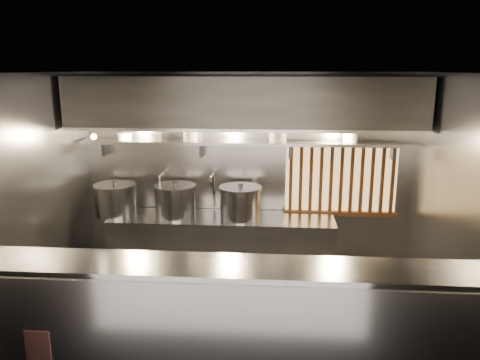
# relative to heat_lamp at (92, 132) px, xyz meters

# --- Properties ---
(floor) EXTENTS (4.50, 4.50, 0.00)m
(floor) POSITION_rel_heat_lamp_xyz_m (1.90, -0.85, -2.07)
(floor) COLOR black
(floor) RESTS_ON ground
(ceiling) EXTENTS (4.50, 4.50, 0.00)m
(ceiling) POSITION_rel_heat_lamp_xyz_m (1.90, -0.85, 0.73)
(ceiling) COLOR black
(ceiling) RESTS_ON wall_back
(wall_back) EXTENTS (4.50, 0.00, 4.50)m
(wall_back) POSITION_rel_heat_lamp_xyz_m (1.90, 0.65, -0.67)
(wall_back) COLOR gray
(wall_back) RESTS_ON floor
(wall_left) EXTENTS (0.00, 3.00, 3.00)m
(wall_left) POSITION_rel_heat_lamp_xyz_m (-0.35, -0.85, -0.67)
(wall_left) COLOR gray
(wall_left) RESTS_ON floor
(wall_right) EXTENTS (0.00, 3.00, 3.00)m
(wall_right) POSITION_rel_heat_lamp_xyz_m (4.15, -0.85, -0.67)
(wall_right) COLOR gray
(wall_right) RESTS_ON floor
(serving_counter) EXTENTS (4.50, 0.56, 1.13)m
(serving_counter) POSITION_rel_heat_lamp_xyz_m (1.90, -1.81, -1.50)
(serving_counter) COLOR #949499
(serving_counter) RESTS_ON floor
(cooking_bench) EXTENTS (3.00, 0.70, 0.90)m
(cooking_bench) POSITION_rel_heat_lamp_xyz_m (1.60, 0.28, -1.62)
(cooking_bench) COLOR #949499
(cooking_bench) RESTS_ON floor
(bowl_shelf) EXTENTS (4.40, 0.34, 0.04)m
(bowl_shelf) POSITION_rel_heat_lamp_xyz_m (1.90, 0.47, -0.19)
(bowl_shelf) COLOR #949499
(bowl_shelf) RESTS_ON wall_back
(exhaust_hood) EXTENTS (4.40, 0.81, 0.65)m
(exhaust_hood) POSITION_rel_heat_lamp_xyz_m (1.90, 0.25, 0.36)
(exhaust_hood) COLOR #2D2D30
(exhaust_hood) RESTS_ON ceiling
(wood_screen) EXTENTS (1.56, 0.09, 1.04)m
(wood_screen) POSITION_rel_heat_lamp_xyz_m (3.20, 0.60, -0.69)
(wood_screen) COLOR #F6BF6E
(wood_screen) RESTS_ON wall_back
(faucet_left) EXTENTS (0.04, 0.30, 0.50)m
(faucet_left) POSITION_rel_heat_lamp_xyz_m (0.75, 0.52, -0.76)
(faucet_left) COLOR silver
(faucet_left) RESTS_ON wall_back
(faucet_right) EXTENTS (0.04, 0.30, 0.50)m
(faucet_right) POSITION_rel_heat_lamp_xyz_m (1.45, 0.52, -0.76)
(faucet_right) COLOR silver
(faucet_right) RESTS_ON wall_back
(heat_lamp) EXTENTS (0.25, 0.35, 0.20)m
(heat_lamp) POSITION_rel_heat_lamp_xyz_m (0.00, 0.00, 0.00)
(heat_lamp) COLOR #949499
(heat_lamp) RESTS_ON exhaust_hood
(pendant_bulb) EXTENTS (0.09, 0.09, 0.19)m
(pendant_bulb) POSITION_rel_heat_lamp_xyz_m (1.80, 0.35, -0.11)
(pendant_bulb) COLOR #2D2D30
(pendant_bulb) RESTS_ON exhaust_hood
(stock_pot_left) EXTENTS (0.64, 0.64, 0.46)m
(stock_pot_left) POSITION_rel_heat_lamp_xyz_m (0.15, 0.28, -0.95)
(stock_pot_left) COLOR #949499
(stock_pot_left) RESTS_ON cooking_bench
(stock_pot_mid) EXTENTS (0.64, 0.64, 0.47)m
(stock_pot_mid) POSITION_rel_heat_lamp_xyz_m (0.97, 0.26, -0.95)
(stock_pot_mid) COLOR #949499
(stock_pot_mid) RESTS_ON cooking_bench
(stock_pot_right) EXTENTS (0.69, 0.69, 0.47)m
(stock_pot_right) POSITION_rel_heat_lamp_xyz_m (1.85, 0.24, -0.95)
(stock_pot_right) COLOR #949499
(stock_pot_right) RESTS_ON cooking_bench
(red_placard) EXTENTS (0.23, 0.02, 0.32)m
(red_placard) POSITION_rel_heat_lamp_xyz_m (0.19, -2.07, -1.68)
(red_placard) COLOR red
(red_placard) RESTS_ON serving_counter
(bowl_stack_0) EXTENTS (0.20, 0.20, 0.09)m
(bowl_stack_0) POSITION_rel_heat_lamp_xyz_m (0.26, 0.47, -0.12)
(bowl_stack_0) COLOR white
(bowl_stack_0) RESTS_ON bowl_shelf
(bowl_stack_1) EXTENTS (0.21, 0.21, 0.09)m
(bowl_stack_1) POSITION_rel_heat_lamp_xyz_m (0.67, 0.47, -0.12)
(bowl_stack_1) COLOR white
(bowl_stack_1) RESTS_ON bowl_shelf
(bowl_stack_2) EXTENTS (0.21, 0.21, 0.13)m
(bowl_stack_2) POSITION_rel_heat_lamp_xyz_m (1.16, 0.47, -0.10)
(bowl_stack_2) COLOR white
(bowl_stack_2) RESTS_ON bowl_shelf
(bowl_stack_3) EXTENTS (0.24, 0.24, 0.13)m
(bowl_stack_3) POSITION_rel_heat_lamp_xyz_m (2.33, 0.47, -0.10)
(bowl_stack_3) COLOR white
(bowl_stack_3) RESTS_ON bowl_shelf
(bowl_stack_4) EXTENTS (0.21, 0.21, 0.13)m
(bowl_stack_4) POSITION_rel_heat_lamp_xyz_m (3.27, 0.47, -0.10)
(bowl_stack_4) COLOR white
(bowl_stack_4) RESTS_ON bowl_shelf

